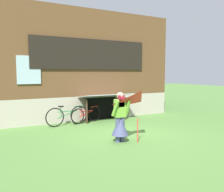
{
  "coord_description": "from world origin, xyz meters",
  "views": [
    {
      "loc": [
        -4.29,
        -6.88,
        2.12
      ],
      "look_at": [
        -0.07,
        0.97,
        1.26
      ],
      "focal_mm": 38.75,
      "sensor_mm": 36.0,
      "label": 1
    }
  ],
  "objects": [
    {
      "name": "ground_plane",
      "position": [
        0.0,
        0.0,
        0.0
      ],
      "size": [
        60.0,
        60.0,
        0.0
      ],
      "primitive_type": "plane",
      "color": "#56843D"
    },
    {
      "name": "log_house",
      "position": [
        -0.0,
        5.56,
        2.45
      ],
      "size": [
        8.38,
        6.24,
        4.91
      ],
      "color": "#ADA393",
      "rests_on": "ground_plane"
    },
    {
      "name": "bicycle_green",
      "position": [
        -1.32,
        2.45,
        0.4
      ],
      "size": [
        1.8,
        0.21,
        0.82
      ],
      "rotation": [
        0.0,
        0.0,
        0.09
      ],
      "color": "black",
      "rests_on": "ground_plane"
    },
    {
      "name": "person",
      "position": [
        -0.62,
        -0.59,
        0.64
      ],
      "size": [
        0.61,
        0.52,
        1.53
      ],
      "rotation": [
        0.0,
        0.0,
        -0.39
      ],
      "color": "#474C75",
      "rests_on": "ground_plane"
    },
    {
      "name": "bicycle_red",
      "position": [
        -0.45,
        2.58,
        0.35
      ],
      "size": [
        1.51,
        0.45,
        0.71
      ],
      "rotation": [
        0.0,
        0.0,
        0.26
      ],
      "color": "black",
      "rests_on": "ground_plane"
    },
    {
      "name": "kite",
      "position": [
        -0.22,
        -1.15,
        1.21
      ],
      "size": [
        0.97,
        1.04,
        1.47
      ],
      "color": "red",
      "rests_on": "ground_plane"
    }
  ]
}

